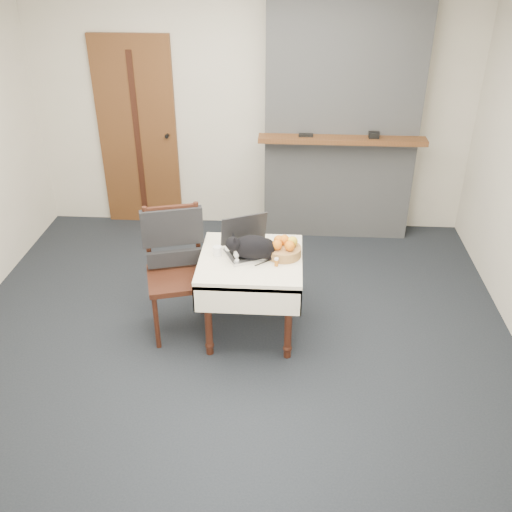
{
  "coord_description": "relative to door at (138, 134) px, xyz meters",
  "views": [
    {
      "loc": [
        0.41,
        -3.76,
        2.86
      ],
      "look_at": [
        0.18,
        -0.07,
        0.74
      ],
      "focal_mm": 40.0,
      "sensor_mm": 36.0,
      "label": 1
    }
  ],
  "objects": [
    {
      "name": "side_table",
      "position": [
        1.33,
        -1.99,
        -0.41
      ],
      "size": [
        0.78,
        0.78,
        0.7
      ],
      "color": "#33180D",
      "rests_on": "ground"
    },
    {
      "name": "chair",
      "position": [
        0.73,
        -1.9,
        -0.34
      ],
      "size": [
        0.57,
        0.57,
        1.04
      ],
      "rotation": [
        0.0,
        0.0,
        0.28
      ],
      "color": "#33180D",
      "rests_on": "ground"
    },
    {
      "name": "door",
      "position": [
        0.0,
        0.0,
        0.0
      ],
      "size": [
        0.82,
        0.1,
        2.0
      ],
      "color": "brown",
      "rests_on": "ground"
    },
    {
      "name": "room_shell",
      "position": [
        1.2,
        -1.51,
        0.76
      ],
      "size": [
        4.52,
        4.01,
        2.61
      ],
      "color": "beige",
      "rests_on": "ground"
    },
    {
      "name": "fruit_basket",
      "position": [
        1.58,
        -1.95,
        -0.24
      ],
      "size": [
        0.26,
        0.26,
        0.15
      ],
      "color": "#A77C43",
      "rests_on": "side_table"
    },
    {
      "name": "desk_clutter",
      "position": [
        1.46,
        -1.99,
        -0.3
      ],
      "size": [
        0.14,
        0.08,
        0.01
      ],
      "primitive_type": "cube",
      "rotation": [
        0.0,
        0.0,
        0.44
      ],
      "color": "black",
      "rests_on": "side_table"
    },
    {
      "name": "cream_jar",
      "position": [
        1.08,
        -1.98,
        -0.26
      ],
      "size": [
        0.07,
        0.07,
        0.08
      ],
      "primitive_type": "cylinder",
      "color": "white",
      "rests_on": "side_table"
    },
    {
      "name": "ground",
      "position": [
        1.2,
        -1.97,
        -1.0
      ],
      "size": [
        4.5,
        4.5,
        0.0
      ],
      "primitive_type": "plane",
      "color": "black",
      "rests_on": "ground"
    },
    {
      "name": "pill_bottle",
      "position": [
        1.53,
        -2.11,
        -0.27
      ],
      "size": [
        0.03,
        0.03,
        0.07
      ],
      "color": "#A15713",
      "rests_on": "side_table"
    },
    {
      "name": "chimney",
      "position": [
        2.1,
        -0.13,
        0.3
      ],
      "size": [
        1.62,
        0.48,
        2.6
      ],
      "color": "gray",
      "rests_on": "ground"
    },
    {
      "name": "cat",
      "position": [
        1.36,
        -2.01,
        -0.21
      ],
      "size": [
        0.47,
        0.25,
        0.22
      ],
      "rotation": [
        0.0,
        0.0,
        0.26
      ],
      "color": "black",
      "rests_on": "side_table"
    },
    {
      "name": "laptop",
      "position": [
        1.31,
        -1.9,
        -0.23
      ],
      "size": [
        0.47,
        0.44,
        0.27
      ],
      "rotation": [
        0.0,
        0.0,
        0.43
      ],
      "color": "#B7B7BC",
      "rests_on": "side_table"
    }
  ]
}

